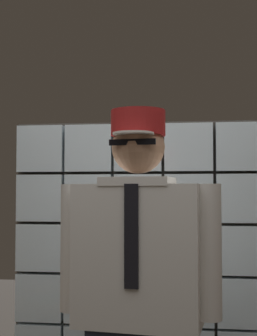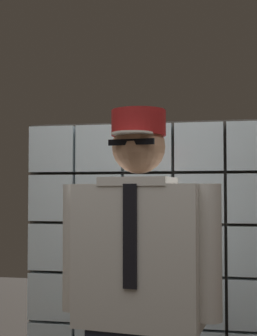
% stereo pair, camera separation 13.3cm
% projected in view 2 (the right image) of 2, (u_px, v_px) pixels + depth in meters
% --- Properties ---
extents(glass_block_wall, '(1.52, 0.10, 1.82)m').
position_uv_depth(glass_block_wall, '(149.00, 274.00, 2.92)').
color(glass_block_wall, silver).
rests_on(glass_block_wall, ground).
extents(standing_person, '(0.69, 0.32, 1.72)m').
position_uv_depth(standing_person, '(139.00, 309.00, 2.02)').
color(standing_person, '#1E2333').
rests_on(standing_person, ground).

